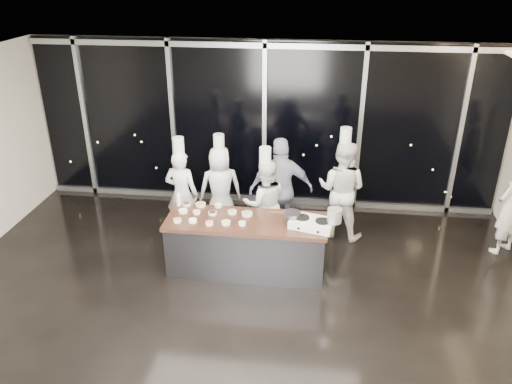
% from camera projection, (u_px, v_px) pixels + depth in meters
% --- Properties ---
extents(ground, '(9.00, 9.00, 0.00)m').
position_uv_depth(ground, '(238.00, 305.00, 7.17)').
color(ground, black).
rests_on(ground, ground).
extents(room_shell, '(9.02, 7.02, 3.21)m').
position_uv_depth(room_shell, '(249.00, 160.00, 6.19)').
color(room_shell, beige).
rests_on(room_shell, ground).
extents(window_wall, '(8.90, 0.11, 3.20)m').
position_uv_depth(window_wall, '(265.00, 126.00, 9.57)').
color(window_wall, black).
rests_on(window_wall, ground).
extents(demo_counter, '(2.46, 0.86, 0.90)m').
position_uv_depth(demo_counter, '(246.00, 245.00, 7.78)').
color(demo_counter, '#39393E').
rests_on(demo_counter, ground).
extents(stove, '(0.71, 0.54, 0.14)m').
position_uv_depth(stove, '(312.00, 223.00, 7.37)').
color(stove, silver).
rests_on(stove, demo_counter).
extents(frying_pan, '(0.48, 0.32, 0.04)m').
position_uv_depth(frying_pan, '(292.00, 213.00, 7.44)').
color(frying_pan, gray).
rests_on(frying_pan, stove).
extents(stock_pot, '(0.26, 0.26, 0.21)m').
position_uv_depth(stock_pot, '(335.00, 215.00, 7.20)').
color(stock_pot, silver).
rests_on(stock_pot, stove).
extents(prep_bowls, '(1.16, 0.73, 0.05)m').
position_uv_depth(prep_bowls, '(211.00, 213.00, 7.74)').
color(prep_bowls, silver).
rests_on(prep_bowls, demo_counter).
extents(squeeze_bottle, '(0.07, 0.07, 0.26)m').
position_uv_depth(squeeze_bottle, '(179.00, 199.00, 7.98)').
color(squeeze_bottle, white).
rests_on(squeeze_bottle, demo_counter).
extents(chef_far_left, '(0.63, 0.46, 1.84)m').
position_uv_depth(chef_far_left, '(182.00, 193.00, 8.63)').
color(chef_far_left, silver).
rests_on(chef_far_left, ground).
extents(chef_left, '(0.88, 0.71, 1.78)m').
position_uv_depth(chef_left, '(220.00, 187.00, 8.93)').
color(chef_left, silver).
rests_on(chef_left, ground).
extents(chef_center, '(0.88, 0.76, 1.78)m').
position_uv_depth(chef_center, '(265.00, 203.00, 8.37)').
color(chef_center, silver).
rests_on(chef_center, ground).
extents(guest, '(1.15, 0.65, 1.86)m').
position_uv_depth(guest, '(281.00, 190.00, 8.51)').
color(guest, '#151438').
rests_on(guest, ground).
extents(chef_right, '(1.03, 0.91, 2.00)m').
position_uv_depth(chef_right, '(341.00, 189.00, 8.62)').
color(chef_right, silver).
rests_on(chef_right, ground).
extents(chef_side, '(0.71, 0.68, 1.87)m').
position_uv_depth(chef_side, '(510.00, 206.00, 8.13)').
color(chef_side, silver).
rests_on(chef_side, ground).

